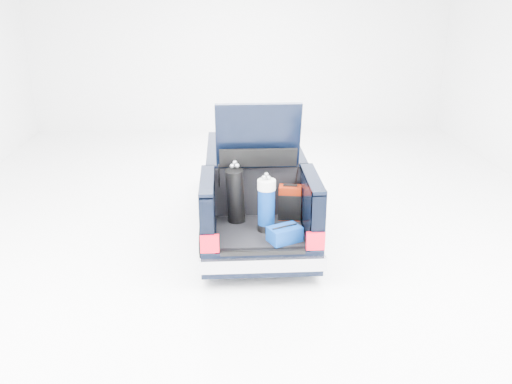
{
  "coord_description": "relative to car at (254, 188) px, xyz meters",
  "views": [
    {
      "loc": [
        -0.49,
        -8.92,
        4.08
      ],
      "look_at": [
        0.0,
        -0.5,
        0.84
      ],
      "focal_mm": 38.0,
      "sensor_mm": 36.0,
      "label": 1
    }
  ],
  "objects": [
    {
      "name": "ground",
      "position": [
        0.0,
        -0.11,
        -0.67
      ],
      "size": [
        14.0,
        14.0,
        0.0
      ],
      "primitive_type": "plane",
      "color": "white",
      "rests_on": "ground"
    },
    {
      "name": "blue_duffel",
      "position": [
        0.33,
        -1.99,
        0.04
      ],
      "size": [
        0.54,
        0.46,
        0.24
      ],
      "rotation": [
        0.0,
        0.0,
        0.43
      ],
      "color": "navy",
      "rests_on": "car"
    },
    {
      "name": "car",
      "position": [
        0.0,
        0.0,
        0.0
      ],
      "size": [
        1.87,
        4.65,
        2.47
      ],
      "color": "black",
      "rests_on": "ground"
    },
    {
      "name": "red_suitcase",
      "position": [
        0.5,
        -1.19,
        0.2
      ],
      "size": [
        0.38,
        0.28,
        0.57
      ],
      "rotation": [
        0.0,
        0.0,
        -0.16
      ],
      "color": "#701503",
      "rests_on": "car"
    },
    {
      "name": "black_golf_bag",
      "position": [
        -0.36,
        -1.28,
        0.37
      ],
      "size": [
        0.38,
        0.44,
        0.99
      ],
      "rotation": [
        0.0,
        0.0,
        -0.32
      ],
      "color": "black",
      "rests_on": "car"
    },
    {
      "name": "blue_golf_bag",
      "position": [
        0.1,
        -1.6,
        0.34
      ],
      "size": [
        0.31,
        0.31,
        0.91
      ],
      "rotation": [
        0.0,
        0.0,
        -0.15
      ],
      "color": "black",
      "rests_on": "car"
    }
  ]
}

